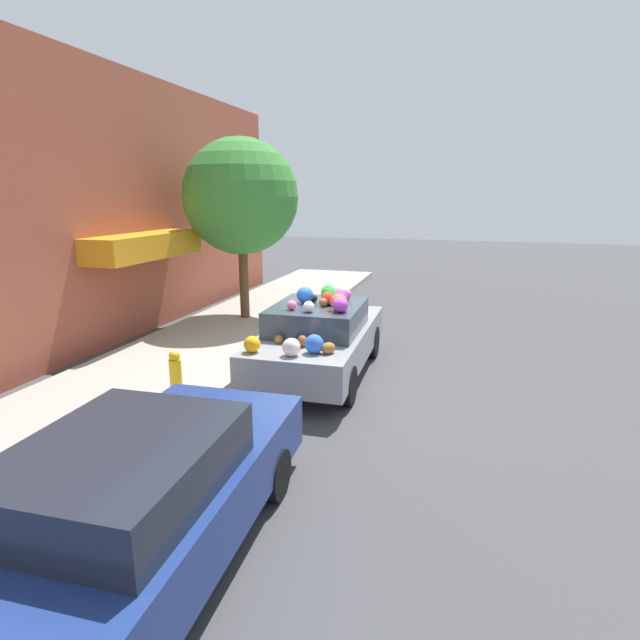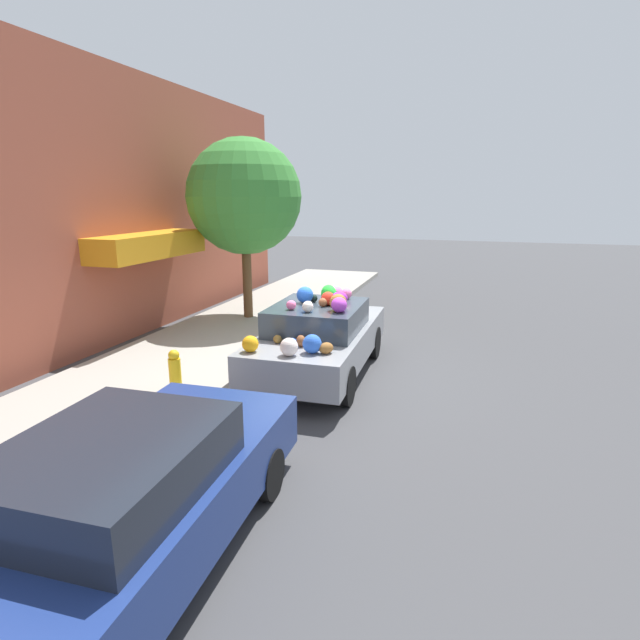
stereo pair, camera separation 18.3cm
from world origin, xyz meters
The scene contains 7 objects.
ground_plane centered at (0.00, 0.00, 0.00)m, with size 60.00×60.00×0.00m, color #424244.
sidewalk_curb centered at (0.00, 2.70, 0.07)m, with size 24.00×3.20×0.14m.
building_facade centered at (0.06, 4.92, 2.99)m, with size 18.00×1.20×6.06m.
street_tree centered at (3.24, 2.88, 3.25)m, with size 2.90×2.90×4.57m.
fire_hydrant centered at (-1.82, 1.78, 0.49)m, with size 0.20×0.20×0.70m.
art_car centered at (-0.05, -0.17, 0.76)m, with size 4.14×1.89×1.72m.
parked_car_plain centered at (-5.37, -0.09, 0.70)m, with size 4.38×1.93×1.37m.
Camera 1 is at (-8.57, -2.71, 3.31)m, focal length 28.00 mm.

